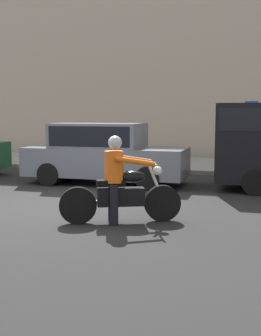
{
  "coord_description": "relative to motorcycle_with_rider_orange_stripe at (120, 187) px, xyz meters",
  "views": [
    {
      "loc": [
        4.02,
        -8.59,
        1.99
      ],
      "look_at": [
        1.82,
        -0.84,
        1.0
      ],
      "focal_mm": 47.48,
      "sensor_mm": 36.0,
      "label": 1
    }
  ],
  "objects": [
    {
      "name": "street_sign_post",
      "position": [
        2.16,
        8.11,
        0.89
      ],
      "size": [
        0.44,
        0.08,
        2.3
      ],
      "color": "gray",
      "rests_on": "sidewalk_slab"
    },
    {
      "name": "motorcycle_with_rider_orange_stripe",
      "position": [
        0.0,
        0.0,
        0.0
      ],
      "size": [
        2.1,
        1.06,
        1.59
      ],
      "color": "black",
      "rests_on": "ground_plane"
    },
    {
      "name": "ground_plane",
      "position": [
        -1.66,
        0.97,
        -0.65
      ],
      "size": [
        80.0,
        80.0,
        0.0
      ],
      "primitive_type": "plane",
      "color": "black"
    },
    {
      "name": "sidewalk_slab",
      "position": [
        -1.66,
        8.97,
        -0.58
      ],
      "size": [
        40.0,
        4.4,
        0.14
      ],
      "primitive_type": "cube",
      "color": "gray",
      "rests_on": "ground_plane"
    },
    {
      "name": "parked_sedan_slate_gray",
      "position": [
        -1.81,
        4.24,
        0.23
      ],
      "size": [
        4.53,
        1.82,
        1.72
      ],
      "color": "slate",
      "rests_on": "ground_plane"
    },
    {
      "name": "building_facade",
      "position": [
        -1.66,
        12.37,
        4.26
      ],
      "size": [
        40.0,
        1.4,
        9.83
      ],
      "primitive_type": "cube",
      "color": "#B7A893",
      "rests_on": "ground_plane"
    }
  ]
}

